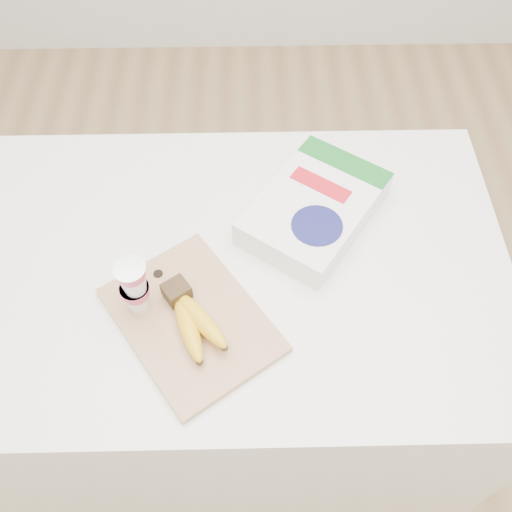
{
  "coord_description": "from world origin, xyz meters",
  "views": [
    {
      "loc": [
        0.03,
        -0.68,
        1.87
      ],
      "look_at": [
        0.05,
        -0.02,
        0.92
      ],
      "focal_mm": 40.0,
      "sensor_mm": 36.0,
      "label": 1
    }
  ],
  "objects": [
    {
      "name": "yogurt_stack",
      "position": [
        -0.18,
        -0.12,
        0.97
      ],
      "size": [
        0.06,
        0.06,
        0.14
      ],
      "color": "white",
      "rests_on": "cutting_board"
    },
    {
      "name": "cutting_board",
      "position": [
        -0.08,
        -0.14,
        0.89
      ],
      "size": [
        0.39,
        0.41,
        0.02
      ],
      "primitive_type": "cube",
      "rotation": [
        0.0,
        0.0,
        0.6
      ],
      "color": "tan",
      "rests_on": "table"
    },
    {
      "name": "table",
      "position": [
        0.0,
        0.0,
        0.44
      ],
      "size": [
        1.17,
        0.78,
        0.88
      ],
      "primitive_type": "cube",
      "color": "white",
      "rests_on": "ground"
    },
    {
      "name": "bananas",
      "position": [
        -0.08,
        -0.16,
        0.91
      ],
      "size": [
        0.14,
        0.19,
        0.05
      ],
      "color": "#382816",
      "rests_on": "cutting_board"
    },
    {
      "name": "cereal_box",
      "position": [
        0.18,
        0.11,
        0.91
      ],
      "size": [
        0.36,
        0.38,
        0.07
      ],
      "rotation": [
        0.0,
        0.0,
        -0.61
      ],
      "color": "white",
      "rests_on": "table"
    },
    {
      "name": "room",
      "position": [
        0.0,
        0.0,
        1.35
      ],
      "size": [
        4.0,
        4.0,
        4.0
      ],
      "color": "tan",
      "rests_on": "ground"
    }
  ]
}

